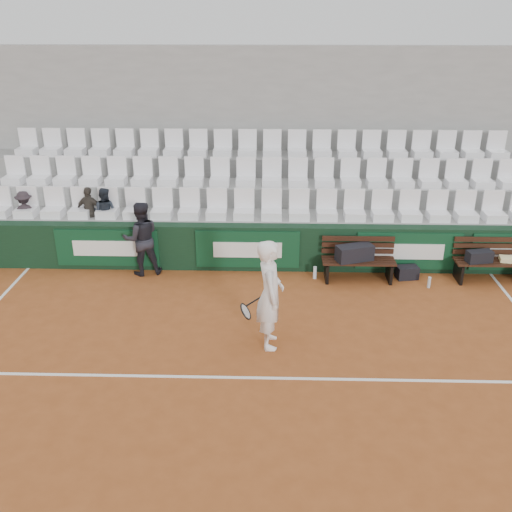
{
  "coord_description": "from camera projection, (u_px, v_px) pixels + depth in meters",
  "views": [
    {
      "loc": [
        0.29,
        -7.27,
        5.27
      ],
      "look_at": [
        0.02,
        2.4,
        1.0
      ],
      "focal_mm": 40.0,
      "sensor_mm": 36.0,
      "label": 1
    }
  ],
  "objects": [
    {
      "name": "sports_bag_right",
      "position": [
        479.0,
        256.0,
        11.62
      ],
      "size": [
        0.55,
        0.34,
        0.24
      ],
      "primitive_type": "cube",
      "rotation": [
        0.0,
        0.0,
        0.21
      ],
      "color": "black",
      "rests_on": "bench_right"
    },
    {
      "name": "seat_row_back",
      "position": [
        260.0,
        144.0,
        13.7
      ],
      "size": [
        11.9,
        0.44,
        0.63
      ],
      "primitive_type": "cube",
      "color": "white",
      "rests_on": "grandstand_tier_back"
    },
    {
      "name": "tennis_player",
      "position": [
        270.0,
        294.0,
        9.29
      ],
      "size": [
        0.74,
        0.72,
        1.89
      ],
      "color": "white",
      "rests_on": "ground"
    },
    {
      "name": "ball_kid",
      "position": [
        141.0,
        239.0,
        11.9
      ],
      "size": [
        0.92,
        0.81,
        1.59
      ],
      "primitive_type": "imported",
      "rotation": [
        0.0,
        0.0,
        3.45
      ],
      "color": "black",
      "rests_on": "ground"
    },
    {
      "name": "seat_row_front",
      "position": [
        258.0,
        205.0,
        12.32
      ],
      "size": [
        11.9,
        0.44,
        0.63
      ],
      "primitive_type": "cube",
      "color": "white",
      "rests_on": "grandstand_tier_front"
    },
    {
      "name": "seat_row_mid",
      "position": [
        259.0,
        172.0,
        13.01
      ],
      "size": [
        11.9,
        0.44,
        0.63
      ],
      "primitive_type": "cube",
      "color": "white",
      "rests_on": "grandstand_tier_mid"
    },
    {
      "name": "bench_right",
      "position": [
        490.0,
        271.0,
        11.8
      ],
      "size": [
        1.5,
        0.56,
        0.45
      ],
      "primitive_type": "cube",
      "color": "#341A0F",
      "rests_on": "ground"
    },
    {
      "name": "water_bottle_far",
      "position": [
        429.0,
        282.0,
        11.55
      ],
      "size": [
        0.07,
        0.07,
        0.23
      ],
      "primitive_type": "cylinder",
      "color": "#AEBFC5",
      "rests_on": "ground"
    },
    {
      "name": "water_bottle_near",
      "position": [
        315.0,
        273.0,
        11.93
      ],
      "size": [
        0.07,
        0.07,
        0.27
      ],
      "primitive_type": "cylinder",
      "color": "silver",
      "rests_on": "ground"
    },
    {
      "name": "sports_bag_left",
      "position": [
        355.0,
        253.0,
        11.68
      ],
      "size": [
        0.82,
        0.56,
        0.32
      ],
      "primitive_type": "cube",
      "rotation": [
        0.0,
        0.0,
        0.34
      ],
      "color": "black",
      "rests_on": "bench_left"
    },
    {
      "name": "grandstand_tier_mid",
      "position": [
        259.0,
        213.0,
        13.59
      ],
      "size": [
        18.0,
        0.95,
        1.45
      ],
      "primitive_type": "cube",
      "color": "#969694",
      "rests_on": "ground"
    },
    {
      "name": "spectator_c",
      "position": [
        103.0,
        192.0,
        12.36
      ],
      "size": [
        0.59,
        0.5,
        1.09
      ],
      "primitive_type": "imported",
      "rotation": [
        0.0,
        0.0,
        2.98
      ],
      "color": "#1E242D",
      "rests_on": "grandstand_tier_front"
    },
    {
      "name": "court_baseline",
      "position": [
        250.0,
        378.0,
        8.78
      ],
      "size": [
        18.0,
        0.06,
        0.01
      ],
      "primitive_type": "cube",
      "color": "white",
      "rests_on": "ground"
    },
    {
      "name": "ground",
      "position": [
        250.0,
        378.0,
        8.78
      ],
      "size": [
        80.0,
        80.0,
        0.0
      ],
      "primitive_type": "plane",
      "color": "#984C22",
      "rests_on": "ground"
    },
    {
      "name": "spectator_a",
      "position": [
        22.0,
        194.0,
        12.42
      ],
      "size": [
        0.72,
        0.52,
        1.0
      ],
      "primitive_type": "imported",
      "rotation": [
        0.0,
        0.0,
        3.39
      ],
      "color": "black",
      "rests_on": "grandstand_tier_front"
    },
    {
      "name": "bench_left",
      "position": [
        358.0,
        270.0,
        11.84
      ],
      "size": [
        1.5,
        0.56,
        0.45
      ],
      "primitive_type": "cube",
      "color": "#32180F",
      "rests_on": "ground"
    },
    {
      "name": "grandstand_tier_front",
      "position": [
        258.0,
        236.0,
        12.81
      ],
      "size": [
        18.0,
        0.95,
        1.0
      ],
      "primitive_type": "cube",
      "color": "#989996",
      "rests_on": "ground"
    },
    {
      "name": "grandstand_tier_back",
      "position": [
        260.0,
        192.0,
        14.37
      ],
      "size": [
        18.0,
        0.95,
        1.9
      ],
      "primitive_type": "cube",
      "color": "gray",
      "rests_on": "ground"
    },
    {
      "name": "spectator_b",
      "position": [
        88.0,
        192.0,
        12.37
      ],
      "size": [
        0.69,
        0.37,
        1.11
      ],
      "primitive_type": "imported",
      "rotation": [
        0.0,
        0.0,
        2.97
      ],
      "color": "#37322C",
      "rests_on": "grandstand_tier_front"
    },
    {
      "name": "towel",
      "position": [
        508.0,
        259.0,
        11.67
      ],
      "size": [
        0.36,
        0.29,
        0.09
      ],
      "primitive_type": "cube",
      "rotation": [
        0.0,
        0.0,
        -0.17
      ],
      "color": "beige",
      "rests_on": "bench_right"
    },
    {
      "name": "back_barrier",
      "position": [
        260.0,
        247.0,
        12.23
      ],
      "size": [
        18.0,
        0.34,
        1.0
      ],
      "color": "black",
      "rests_on": "ground"
    },
    {
      "name": "grandstand_rear_wall",
      "position": [
        260.0,
        137.0,
        14.43
      ],
      "size": [
        18.0,
        0.3,
        4.4
      ],
      "primitive_type": "cube",
      "color": "gray",
      "rests_on": "ground"
    },
    {
      "name": "sports_bag_ground",
      "position": [
        407.0,
        272.0,
        11.94
      ],
      "size": [
        0.48,
        0.34,
        0.27
      ],
      "primitive_type": "cube",
      "rotation": [
        0.0,
        0.0,
        0.17
      ],
      "color": "black",
      "rests_on": "ground"
    }
  ]
}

